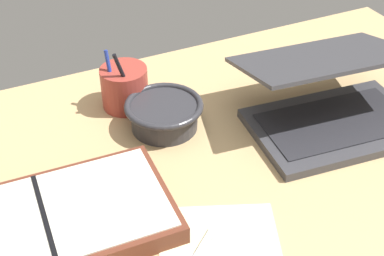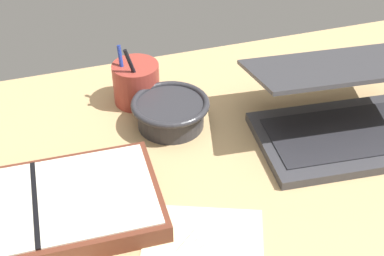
{
  "view_description": "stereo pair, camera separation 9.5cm",
  "coord_description": "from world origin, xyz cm",
  "px_view_note": "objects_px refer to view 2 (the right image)",
  "views": [
    {
      "loc": [
        -35.39,
        -57.12,
        66.92
      ],
      "look_at": [
        -3.27,
        11.46,
        9.0
      ],
      "focal_mm": 50.0,
      "sensor_mm": 36.0,
      "label": 1
    },
    {
      "loc": [
        -26.53,
        -60.61,
        66.92
      ],
      "look_at": [
        -3.27,
        11.46,
        9.0
      ],
      "focal_mm": 50.0,
      "sensor_mm": 36.0,
      "label": 2
    }
  ],
  "objects_px": {
    "laptop": "(341,112)",
    "bowl": "(171,112)",
    "planner": "(37,211)",
    "pen_cup": "(136,83)"
  },
  "relations": [
    {
      "from": "laptop",
      "to": "bowl",
      "type": "distance_m",
      "value": 0.33
    },
    {
      "from": "pen_cup",
      "to": "planner",
      "type": "xyz_separation_m",
      "value": [
        -0.23,
        -0.28,
        -0.03
      ]
    },
    {
      "from": "laptop",
      "to": "planner",
      "type": "relative_size",
      "value": 0.87
    },
    {
      "from": "laptop",
      "to": "bowl",
      "type": "xyz_separation_m",
      "value": [
        -0.31,
        0.12,
        -0.02
      ]
    },
    {
      "from": "laptop",
      "to": "bowl",
      "type": "relative_size",
      "value": 2.28
    },
    {
      "from": "bowl",
      "to": "laptop",
      "type": "bearing_deg",
      "value": -22.17
    },
    {
      "from": "planner",
      "to": "laptop",
      "type": "bearing_deg",
      "value": 7.43
    },
    {
      "from": "pen_cup",
      "to": "planner",
      "type": "height_order",
      "value": "pen_cup"
    },
    {
      "from": "laptop",
      "to": "pen_cup",
      "type": "height_order",
      "value": "laptop"
    },
    {
      "from": "planner",
      "to": "bowl",
      "type": "bearing_deg",
      "value": 35.05
    }
  ]
}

